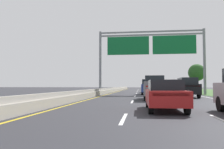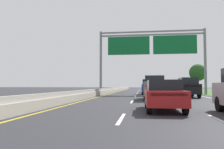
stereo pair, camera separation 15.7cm
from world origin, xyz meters
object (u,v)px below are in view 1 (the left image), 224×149
object	(u,v)px
pickup_truck_grey	(155,88)
roadside_tree_far	(197,73)
car_white_centre_lane_suv	(149,86)
car_blue_centre_lane_suv	(148,87)
car_red_centre_lane_sedan	(165,95)
overhead_sign_gantry	(151,48)
car_black_right_lane_suv	(187,87)

from	to	relation	value
pickup_truck_grey	roadside_tree_far	xyz separation A→B (m)	(9.88, 25.59, 2.74)
pickup_truck_grey	car_white_centre_lane_suv	bearing A→B (deg)	0.10
car_white_centre_lane_suv	car_blue_centre_lane_suv	bearing A→B (deg)	178.47
car_red_centre_lane_sedan	car_white_centre_lane_suv	size ratio (longest dim) A/B	0.93
overhead_sign_gantry	car_black_right_lane_suv	xyz separation A→B (m)	(3.55, -7.04, -5.49)
car_blue_centre_lane_suv	roadside_tree_far	world-z (taller)	roadside_tree_far
car_blue_centre_lane_suv	car_black_right_lane_suv	xyz separation A→B (m)	(4.00, -6.64, 0.00)
car_blue_centre_lane_suv	roadside_tree_far	bearing A→B (deg)	-34.71
car_black_right_lane_suv	car_red_centre_lane_sedan	bearing A→B (deg)	164.43
overhead_sign_gantry	car_blue_centre_lane_suv	bearing A→B (deg)	-137.87
overhead_sign_gantry	car_black_right_lane_suv	world-z (taller)	overhead_sign_gantry
pickup_truck_grey	car_red_centre_lane_sedan	size ratio (longest dim) A/B	1.23
overhead_sign_gantry	car_black_right_lane_suv	size ratio (longest dim) A/B	3.20
car_white_centre_lane_suv	roadside_tree_far	xyz separation A→B (m)	(9.73, 6.69, 2.72)
car_red_centre_lane_sedan	pickup_truck_grey	bearing A→B (deg)	-1.04
car_black_right_lane_suv	car_white_centre_lane_suv	bearing A→B (deg)	14.30
car_blue_centre_lane_suv	car_red_centre_lane_sedan	bearing A→B (deg)	-179.27
car_blue_centre_lane_suv	pickup_truck_grey	bearing A→B (deg)	-178.57
overhead_sign_gantry	car_black_right_lane_suv	bearing A→B (deg)	-63.28
pickup_truck_grey	car_blue_centre_lane_suv	world-z (taller)	pickup_truck_grey
car_red_centre_lane_sedan	car_blue_centre_lane_suv	bearing A→B (deg)	-0.18
car_blue_centre_lane_suv	car_red_centre_lane_sedan	xyz separation A→B (m)	(0.20, -20.00, -0.28)
overhead_sign_gantry	car_white_centre_lane_suv	bearing A→B (deg)	90.46
overhead_sign_gantry	car_blue_centre_lane_suv	xyz separation A→B (m)	(-0.45, -0.41, -5.49)
roadside_tree_far	car_blue_centre_lane_suv	bearing A→B (deg)	-124.88
car_white_centre_lane_suv	roadside_tree_far	size ratio (longest dim) A/B	0.86
car_blue_centre_lane_suv	car_black_right_lane_suv	distance (m)	7.75
overhead_sign_gantry	roadside_tree_far	xyz separation A→B (m)	(9.67, 14.11, -2.77)
car_white_centre_lane_suv	pickup_truck_grey	bearing A→B (deg)	-179.12
pickup_truck_grey	car_black_right_lane_suv	world-z (taller)	pickup_truck_grey
car_black_right_lane_suv	roadside_tree_far	size ratio (longest dim) A/B	0.85
car_blue_centre_lane_suv	car_white_centre_lane_suv	bearing A→B (deg)	-2.68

